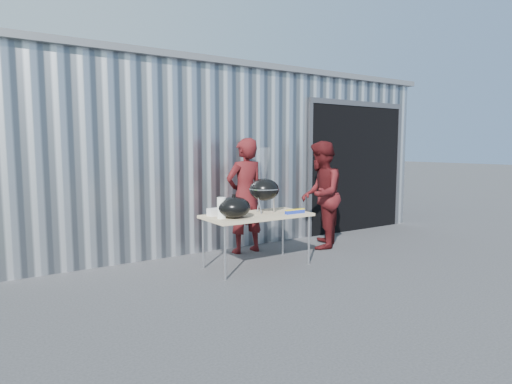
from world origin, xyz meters
TOP-DOWN VIEW (x-y plane):
  - ground at (0.00, 0.00)m, footprint 80.00×80.00m
  - building at (0.92, 4.59)m, footprint 8.20×6.20m
  - folding_table at (0.13, 0.54)m, footprint 1.50×0.75m
  - kettle_grill at (0.29, 0.60)m, footprint 0.43×0.43m
  - grill_lid at (-0.30, 0.44)m, footprint 0.44×0.44m
  - paper_towels at (-0.46, 0.49)m, footprint 0.12×0.12m
  - white_tub at (-0.42, 0.75)m, footprint 0.20×0.15m
  - foil_box at (0.61, 0.29)m, footprint 0.32×0.06m
  - person_cook at (0.43, 1.34)m, footprint 0.68×0.45m
  - person_bystander at (1.67, 0.94)m, footprint 1.10×1.09m

SIDE VIEW (x-z plane):
  - ground at x=0.00m, z-range 0.00..0.00m
  - folding_table at x=0.13m, z-range 0.33..1.08m
  - foil_box at x=0.61m, z-range 0.75..0.81m
  - white_tub at x=-0.42m, z-range 0.75..0.85m
  - paper_towels at x=-0.46m, z-range 0.75..1.03m
  - grill_lid at x=-0.30m, z-range 0.74..1.05m
  - person_bystander at x=1.67m, z-range 0.00..1.79m
  - person_cook at x=0.43m, z-range 0.00..1.83m
  - kettle_grill at x=0.29m, z-range 0.70..1.64m
  - building at x=0.92m, z-range -0.01..3.09m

